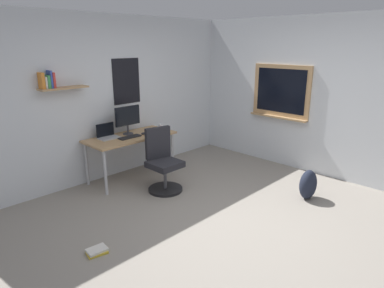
{
  "coord_description": "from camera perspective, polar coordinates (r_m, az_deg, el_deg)",
  "views": [
    {
      "loc": [
        -3.01,
        -2.35,
        2.16
      ],
      "look_at": [
        0.13,
        0.71,
        0.85
      ],
      "focal_mm": 31.75,
      "sensor_mm": 36.0,
      "label": 1
    }
  ],
  "objects": [
    {
      "name": "laptop",
      "position": [
        5.49,
        -14.01,
        1.54
      ],
      "size": [
        0.31,
        0.21,
        0.23
      ],
      "color": "#ADAFB5",
      "rests_on": "desk"
    },
    {
      "name": "coffee_mug",
      "position": [
        5.88,
        -5.22,
        2.88
      ],
      "size": [
        0.08,
        0.08,
        0.09
      ],
      "primitive_type": "cylinder",
      "color": "silver",
      "rests_on": "desk"
    },
    {
      "name": "desk",
      "position": [
        5.57,
        -10.26,
        0.66
      ],
      "size": [
        1.44,
        0.66,
        0.72
      ],
      "color": "tan",
      "rests_on": "ground"
    },
    {
      "name": "backpack",
      "position": [
        5.16,
        18.92,
        -6.45
      ],
      "size": [
        0.32,
        0.22,
        0.43
      ],
      "primitive_type": "ellipsoid",
      "color": "#1E2333",
      "rests_on": "ground"
    },
    {
      "name": "keyboard",
      "position": [
        5.44,
        -10.41,
        1.15
      ],
      "size": [
        0.37,
        0.13,
        0.02
      ],
      "primitive_type": "cube",
      "color": "black",
      "rests_on": "desk"
    },
    {
      "name": "wall_right",
      "position": [
        6.01,
        20.78,
        7.35
      ],
      "size": [
        0.22,
        5.0,
        2.6
      ],
      "color": "silver",
      "rests_on": "ground"
    },
    {
      "name": "office_chair",
      "position": [
        5.14,
        -4.93,
        -3.38
      ],
      "size": [
        0.52,
        0.53,
        0.95
      ],
      "color": "black",
      "rests_on": "ground"
    },
    {
      "name": "book_stack_on_floor",
      "position": [
        3.94,
        -15.69,
        -16.92
      ],
      "size": [
        0.24,
        0.19,
        0.05
      ],
      "color": "gold",
      "rests_on": "ground"
    },
    {
      "name": "computer_mouse",
      "position": [
        5.6,
        -8.09,
        1.78
      ],
      "size": [
        0.1,
        0.06,
        0.03
      ],
      "primitive_type": "ellipsoid",
      "color": "#262628",
      "rests_on": "desk"
    },
    {
      "name": "wall_back",
      "position": [
        5.73,
        -13.57,
        7.56
      ],
      "size": [
        5.0,
        0.3,
        2.6
      ],
      "color": "silver",
      "rests_on": "ground"
    },
    {
      "name": "monitor_primary",
      "position": [
        5.59,
        -10.77,
        4.29
      ],
      "size": [
        0.46,
        0.17,
        0.46
      ],
      "color": "#38383D",
      "rests_on": "desk"
    },
    {
      "name": "ground_plane",
      "position": [
        4.39,
        5.68,
        -12.95
      ],
      "size": [
        5.2,
        5.2,
        0.0
      ],
      "primitive_type": "plane",
      "color": "gray",
      "rests_on": "ground"
    }
  ]
}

